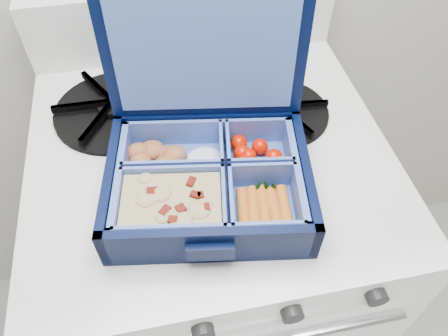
{
  "coord_description": "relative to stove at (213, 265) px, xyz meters",
  "views": [
    {
      "loc": [
        0.3,
        1.27,
        1.27
      ],
      "look_at": [
        0.37,
        1.63,
        0.83
      ],
      "focal_mm": 35.0,
      "sensor_mm": 36.0,
      "label": 1
    }
  ],
  "objects": [
    {
      "name": "stove",
      "position": [
        0.0,
        0.0,
        0.0
      ],
      "size": [
        0.53,
        0.53,
        0.79
      ],
      "primitive_type": null,
      "color": "white",
      "rests_on": "floor"
    },
    {
      "name": "fork",
      "position": [
        0.04,
        0.05,
        0.4
      ],
      "size": [
        0.07,
        0.19,
        0.01
      ],
      "primitive_type": null,
      "rotation": [
        0.0,
        0.0,
        -0.24
      ],
      "color": "silver",
      "rests_on": "stove"
    },
    {
      "name": "bento_box",
      "position": [
        -0.01,
        -0.1,
        0.43
      ],
      "size": [
        0.29,
        0.24,
        0.06
      ],
      "primitive_type": null,
      "rotation": [
        0.0,
        0.0,
        -0.16
      ],
      "color": "black",
      "rests_on": "stove"
    },
    {
      "name": "burner_grate_rear",
      "position": [
        -0.13,
        0.09,
        0.41
      ],
      "size": [
        0.19,
        0.19,
        0.02
      ],
      "primitive_type": "cylinder",
      "rotation": [
        0.0,
        0.0,
        -0.02
      ],
      "color": "black",
      "rests_on": "stove"
    },
    {
      "name": "burner_grate",
      "position": [
        0.12,
        0.04,
        0.41
      ],
      "size": [
        0.18,
        0.18,
        0.02
      ],
      "primitive_type": "cylinder",
      "rotation": [
        0.0,
        0.0,
        -0.12
      ],
      "color": "black",
      "rests_on": "stove"
    }
  ]
}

